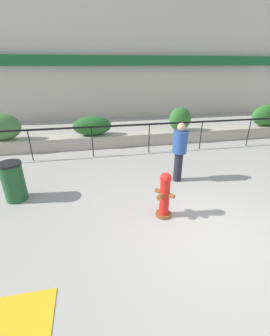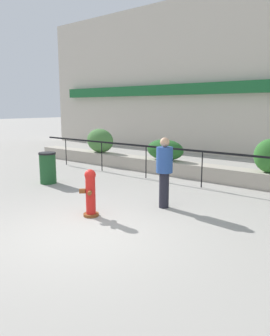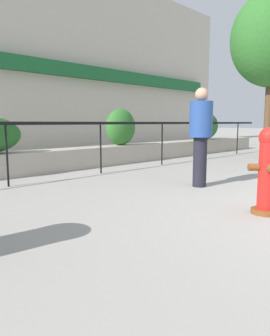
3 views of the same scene
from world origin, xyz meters
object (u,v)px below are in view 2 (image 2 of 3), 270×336
(hedge_bush_0, at_px, (100,141))
(hedge_bush_2, at_px, (270,156))
(trash_bin, at_px, (48,168))
(hedge_bush_1, at_px, (165,150))
(fire_hydrant, at_px, (90,192))
(pedestrian, at_px, (164,168))

(hedge_bush_0, distance_m, hedge_bush_2, 7.13)
(trash_bin, bearing_deg, hedge_bush_0, 109.66)
(hedge_bush_1, height_order, fire_hydrant, hedge_bush_1)
(hedge_bush_0, height_order, fire_hydrant, hedge_bush_0)
(hedge_bush_1, bearing_deg, hedge_bush_2, 0.00)
(hedge_bush_0, relative_size, fire_hydrant, 1.32)
(fire_hydrant, bearing_deg, hedge_bush_2, 65.45)
(hedge_bush_0, height_order, trash_bin, hedge_bush_0)
(hedge_bush_0, xyz_separation_m, pedestrian, (5.72, -3.53, -0.02))
(hedge_bush_1, bearing_deg, fire_hydrant, -74.51)
(pedestrian, bearing_deg, trash_bin, -177.57)
(fire_hydrant, height_order, trash_bin, fire_hydrant)
(fire_hydrant, bearing_deg, trash_bin, 158.04)
(fire_hydrant, distance_m, trash_bin, 3.73)
(hedge_bush_2, height_order, fire_hydrant, hedge_bush_2)
(hedge_bush_1, height_order, trash_bin, hedge_bush_1)
(hedge_bush_1, bearing_deg, hedge_bush_0, 180.00)
(hedge_bush_1, height_order, hedge_bush_2, hedge_bush_2)
(pedestrian, bearing_deg, hedge_bush_0, 148.30)
(hedge_bush_1, xyz_separation_m, hedge_bush_2, (3.75, 0.00, 0.12))
(trash_bin, bearing_deg, hedge_bush_2, 32.67)
(hedge_bush_2, xyz_separation_m, fire_hydrant, (-2.34, -5.12, -0.46))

